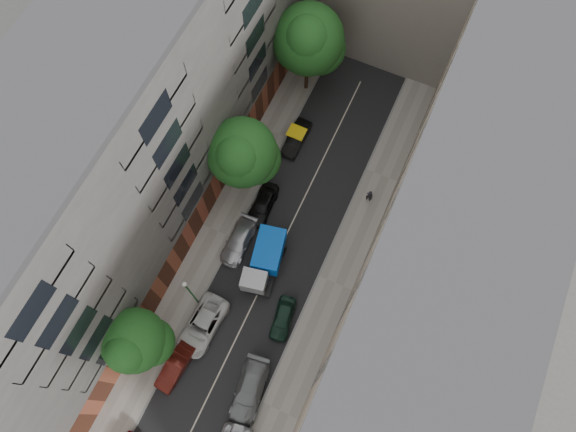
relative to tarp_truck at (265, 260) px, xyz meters
The scene contains 19 objects.
ground 1.76m from the tarp_truck, 61.84° to the left, with size 120.00×120.00×0.00m, color #4C4C49.
road_surface 1.75m from the tarp_truck, 61.84° to the left, with size 8.00×44.00×0.02m, color black.
sidewalk_left 5.25m from the tarp_truck, 169.22° to the left, with size 3.00×44.00×0.15m, color gray.
sidewalk_right 6.22m from the tarp_truck, ahead, with size 3.00×44.00×0.15m, color gray.
building_left 13.61m from the tarp_truck, behind, with size 8.00×44.00×20.00m, color #474442.
building_right 14.40m from the tarp_truck, ahead, with size 8.00×44.00×20.00m, color #B8A68F.
tarp_truck is the anchor object (origin of this frame).
car_left_1 10.93m from the tarp_truck, 104.50° to the right, with size 1.41×4.05×1.33m, color #4E150F.
car_left_2 7.25m from the tarp_truck, 108.50° to the right, with size 2.45×5.30×1.47m, color silver.
car_left_3 3.03m from the tarp_truck, 165.26° to the left, with size 1.88×4.63×1.34m, color #B7B7BC.
car_left_4 5.30m from the tarp_truck, 117.66° to the left, with size 1.72×4.29×1.46m, color black.
car_left_5 12.23m from the tarp_truck, 101.76° to the left, with size 1.44×4.12×1.36m, color black.
car_right_1 10.27m from the tarp_truck, 71.18° to the right, with size 2.11×5.18×1.50m, color slate.
car_right_2 4.98m from the tarp_truck, 47.81° to the right, with size 1.50×3.73×1.27m, color #142D22.
tree_near 12.08m from the tarp_truck, 116.26° to the right, with size 4.96×4.64×7.72m.
tree_mid 8.78m from the tarp_truck, 127.76° to the left, with size 5.90×5.72×9.13m.
tree_far 18.93m from the tarp_truck, 102.72° to the left, with size 6.33×6.20×10.04m.
lamp_post 6.89m from the tarp_truck, 125.18° to the right, with size 0.36×0.36×6.08m.
pedestrian 10.82m from the tarp_truck, 57.80° to the left, with size 0.63×0.41×1.71m, color black.
Camera 1 is at (6.28, -11.21, 42.08)m, focal length 32.00 mm.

